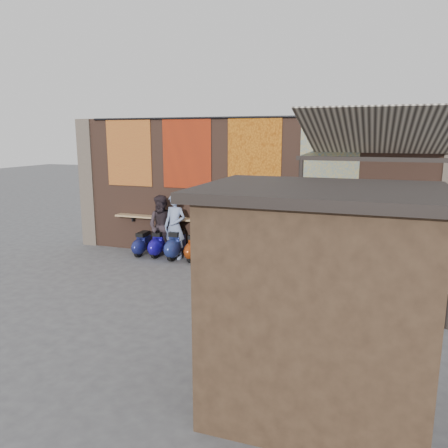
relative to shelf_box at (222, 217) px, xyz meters
name	(u,v)px	position (x,y,z in m)	size (l,w,h in m)	color
ground	(212,288)	(0.55, -2.30, -1.25)	(70.00, 70.00, 0.00)	#474749
brick_wall	(246,190)	(0.55, 0.40, 0.75)	(10.00, 0.40, 4.00)	brown
pier_left	(91,183)	(-4.65, 0.40, 0.75)	(0.50, 0.50, 4.00)	#4C4238
eating_counter	(241,223)	(0.55, 0.03, -0.15)	(8.00, 0.32, 0.05)	#9E7A51
shelf_box	(222,217)	(0.00, 0.00, 0.00)	(0.64, 0.28, 0.26)	white
tapestry_redgold	(129,152)	(-3.05, 0.18, 1.75)	(1.50, 0.02, 2.00)	maroon
tapestry_sun	(187,153)	(-1.15, 0.18, 1.75)	(1.50, 0.02, 2.00)	#EF390E
tapestry_orange	(254,154)	(0.85, 0.18, 1.75)	(1.50, 0.02, 2.00)	#BF6C17
tapestry_multi	(329,155)	(2.85, 0.18, 1.75)	(1.50, 0.02, 2.00)	#2A5D9C
hang_rail	(244,117)	(0.55, 0.17, 2.73)	(0.06, 0.06, 9.50)	black
scooter_stool_0	(142,244)	(-2.41, -0.35, -0.91)	(0.33, 0.73, 0.69)	navy
scooter_stool_1	(159,244)	(-1.89, -0.28, -0.88)	(0.35, 0.78, 0.74)	#160C84
scooter_stool_2	(176,245)	(-1.31, -0.35, -0.85)	(0.38, 0.85, 0.81)	navy
scooter_stool_3	(194,248)	(-0.73, -0.32, -0.88)	(0.35, 0.79, 0.75)	maroon
scooter_stool_4	(215,250)	(-0.14, -0.25, -0.90)	(0.33, 0.74, 0.71)	#0C5518
scooter_stool_5	(236,253)	(0.50, -0.34, -0.91)	(0.33, 0.73, 0.69)	black
scooter_stool_6	(254,253)	(1.01, -0.26, -0.89)	(0.35, 0.77, 0.73)	black
scooter_stool_7	(278,255)	(1.67, -0.28, -0.88)	(0.35, 0.79, 0.75)	maroon
scooter_stool_8	(297,258)	(2.21, -0.34, -0.89)	(0.34, 0.76, 0.72)	#1A6A4A
scooter_stool_9	(321,260)	(2.80, -0.31, -0.90)	(0.34, 0.75, 0.71)	navy
diner_left	(175,227)	(-1.34, -0.30, -0.32)	(0.68, 0.45, 1.88)	#7787AD
diner_right	(163,227)	(-1.74, -0.30, -0.34)	(0.89, 0.69, 1.82)	#292024
shopper_navy	(319,264)	(2.97, -2.14, -0.47)	(0.92, 0.38, 1.58)	black
shopper_grey	(426,282)	(5.04, -2.75, -0.44)	(1.05, 0.60, 1.63)	slate
shopper_tan	(342,269)	(3.48, -2.30, -0.49)	(0.75, 0.48, 1.52)	#877356
market_stall	(317,307)	(3.45, -6.13, 0.14)	(2.58, 1.93, 2.79)	black
stall_roof	(322,192)	(3.45, -6.13, 1.60)	(2.89, 2.23, 0.12)	black
stall_sign	(328,241)	(3.44, -5.13, 0.77)	(1.20, 0.04, 0.50)	gold
stall_shelf	(325,307)	(3.44, -5.13, -0.23)	(2.14, 0.10, 0.06)	#473321
awning_canvas	(381,133)	(4.05, -1.40, 2.30)	(3.20, 3.40, 0.03)	beige
awning_ledger	(382,117)	(4.05, 0.19, 2.70)	(3.30, 0.08, 0.12)	#33261C
awning_header	(379,159)	(4.05, -2.90, 1.83)	(3.00, 0.08, 0.08)	black
awning_post_left	(299,236)	(2.65, -2.90, 0.30)	(0.09, 0.09, 3.10)	black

